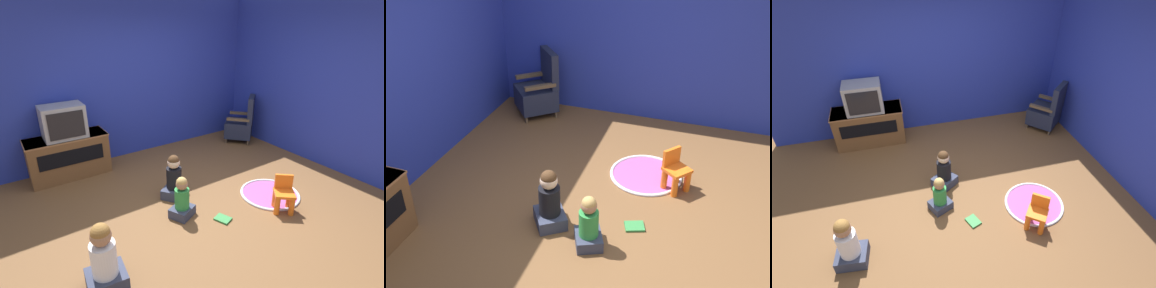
# 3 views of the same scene
# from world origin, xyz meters

# --- Properties ---
(ground_plane) EXTENTS (30.00, 30.00, 0.00)m
(ground_plane) POSITION_xyz_m (0.00, 0.00, 0.00)
(ground_plane) COLOR brown
(wall_back) EXTENTS (5.53, 0.12, 2.85)m
(wall_back) POSITION_xyz_m (-0.24, 2.26, 1.42)
(wall_back) COLOR #23339E
(wall_back) RESTS_ON ground_plane
(tv_cabinet) EXTENTS (1.21, 0.51, 0.66)m
(tv_cabinet) POSITION_xyz_m (-1.29, 1.93, 0.34)
(tv_cabinet) COLOR brown
(tv_cabinet) RESTS_ON ground_plane
(television) EXTENTS (0.62, 0.44, 0.51)m
(television) POSITION_xyz_m (-1.29, 1.90, 0.92)
(television) COLOR #939399
(television) RESTS_ON tv_cabinet
(black_armchair) EXTENTS (0.75, 0.75, 0.94)m
(black_armchair) POSITION_xyz_m (2.03, 1.51, 0.36)
(black_armchair) COLOR brown
(black_armchair) RESTS_ON ground_plane
(yellow_kid_chair) EXTENTS (0.35, 0.35, 0.48)m
(yellow_kid_chair) POSITION_xyz_m (0.77, -0.66, 0.21)
(yellow_kid_chair) COLOR orange
(yellow_kid_chair) RESTS_ON ground_plane
(play_mat) EXTENTS (0.85, 0.85, 0.04)m
(play_mat) POSITION_xyz_m (0.92, -0.31, 0.01)
(play_mat) COLOR #A54C8C
(play_mat) RESTS_ON ground_plane
(child_watching_left) EXTENTS (0.36, 0.34, 0.56)m
(child_watching_left) POSITION_xyz_m (-0.40, -0.02, 0.24)
(child_watching_left) COLOR #33384C
(child_watching_left) RESTS_ON ground_plane
(child_watching_center) EXTENTS (0.43, 0.42, 0.64)m
(child_watching_center) POSITION_xyz_m (-0.24, 0.43, 0.28)
(child_watching_center) COLOR #33384C
(child_watching_center) RESTS_ON ground_plane
(child_watching_right) EXTENTS (0.39, 0.35, 0.71)m
(child_watching_right) POSITION_xyz_m (-1.58, -0.56, 0.31)
(child_watching_right) COLOR #33384C
(child_watching_right) RESTS_ON ground_plane
(book) EXTENTS (0.21, 0.23, 0.02)m
(book) POSITION_xyz_m (-0.02, -0.39, 0.01)
(book) COLOR #337F3D
(book) RESTS_ON ground_plane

